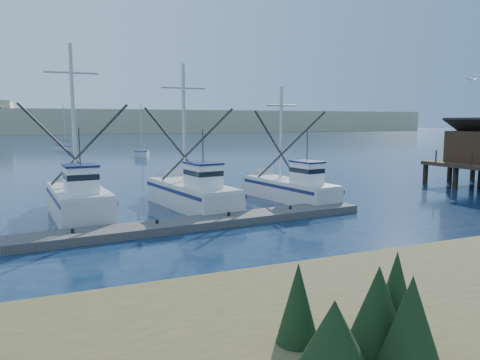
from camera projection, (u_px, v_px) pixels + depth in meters
name	position (u px, v px, depth m)	size (l,w,h in m)	color
ground	(364.00, 250.00, 19.94)	(500.00, 500.00, 0.00)	#0B1C34
floating_dock	(95.00, 235.00, 21.76)	(30.38, 2.03, 0.41)	#55524C
dune_ridge	(63.00, 121.00, 209.86)	(360.00, 60.00, 10.00)	tan
trawler_fleet	(70.00, 202.00, 26.06)	(30.20, 9.39, 9.95)	silver
sailboat_near	(142.00, 153.00, 70.87)	(3.37, 6.03, 8.10)	silver
sailboat_far	(66.00, 148.00, 84.27)	(3.38, 5.07, 8.10)	silver
flying_gull	(472.00, 79.00, 34.19)	(1.09, 0.20, 0.20)	white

